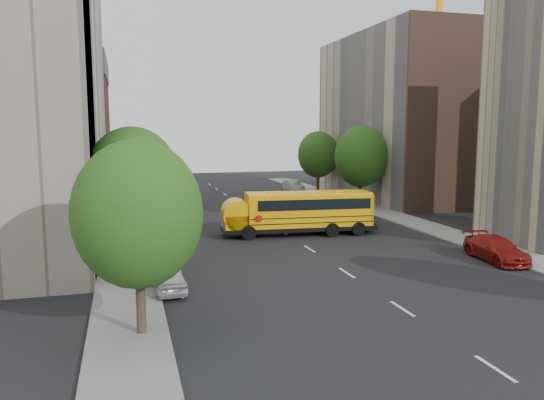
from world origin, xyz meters
name	(u,v)px	position (x,y,z in m)	size (l,w,h in m)	color
ground	(300,243)	(0.00, 0.00, 0.00)	(120.00, 120.00, 0.00)	black
sidewalk_left	(126,237)	(-11.50, 5.00, 0.06)	(3.00, 80.00, 0.12)	slate
sidewalk_right	(411,222)	(11.50, 5.00, 0.06)	(3.00, 80.00, 0.12)	slate
lane_markings	(263,219)	(0.00, 10.00, 0.01)	(0.15, 64.00, 0.01)	silver
building_left_cream	(21,96)	(-18.00, 6.00, 10.00)	(10.00, 26.00, 20.00)	#BAAC95
building_left_redbrick	(61,140)	(-18.00, 28.00, 6.50)	(10.00, 15.00, 13.00)	maroon
building_right_far	(396,118)	(18.00, 20.00, 9.00)	(10.00, 22.00, 18.00)	#BBA892
building_right_sidewall	(455,115)	(18.00, 9.00, 9.00)	(10.10, 0.30, 18.00)	brown
street_tree_0	(138,214)	(-11.00, -14.00, 4.64)	(4.80, 4.80, 7.41)	#38281C
street_tree_1	(133,181)	(-11.00, -4.00, 4.95)	(5.12, 5.12, 7.90)	#38281C
street_tree_2	(129,163)	(-11.00, 14.00, 4.83)	(4.99, 4.99, 7.71)	#38281C
street_tree_4	(361,156)	(11.00, 14.00, 5.08)	(5.25, 5.25, 8.10)	#38281C
street_tree_5	(318,154)	(11.00, 26.00, 4.70)	(4.86, 4.86, 7.51)	#38281C
school_bus	(297,211)	(0.72, 2.72, 1.80)	(11.59, 3.62, 3.22)	black
safari_truck	(327,207)	(4.92, 7.60, 1.21)	(5.63, 3.01, 2.29)	black
parked_car_0	(168,278)	(-9.60, -8.69, 0.65)	(1.53, 3.80, 1.30)	#BAB8C0
parked_car_1	(147,208)	(-9.60, 13.68, 0.81)	(1.71, 4.89, 1.61)	white
parked_car_2	(154,202)	(-8.80, 18.32, 0.74)	(2.44, 5.29, 1.47)	black
parked_car_3	(496,249)	(9.60, -7.86, 0.71)	(1.99, 4.90, 1.42)	maroon
parked_car_4	(334,196)	(9.60, 17.52, 0.72)	(1.70, 4.23, 1.44)	#2E3750
parked_car_5	(293,186)	(8.80, 28.78, 0.70)	(1.48, 4.25, 1.40)	#A8A8A3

